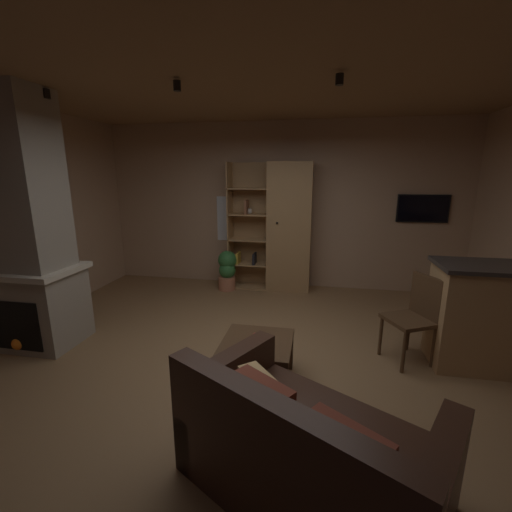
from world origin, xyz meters
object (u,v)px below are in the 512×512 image
(stone_fireplace, at_px, (26,237))
(coffee_table, at_px, (257,349))
(leather_couch, at_px, (305,452))
(potted_floor_plant, at_px, (227,269))
(table_book_0, at_px, (257,337))
(wall_mounted_tv, at_px, (423,209))
(bookshelf_cabinet, at_px, (284,228))
(dining_chair, at_px, (416,313))

(stone_fireplace, distance_m, coffee_table, 2.80)
(leather_couch, height_order, coffee_table, leather_couch)
(leather_couch, distance_m, potted_floor_plant, 3.90)
(leather_couch, xyz_separation_m, table_book_0, (-0.50, 1.15, 0.13))
(table_book_0, bearing_deg, stone_fireplace, 174.82)
(potted_floor_plant, distance_m, wall_mounted_tv, 3.30)
(leather_couch, bearing_deg, potted_floor_plant, 112.17)
(stone_fireplace, xyz_separation_m, table_book_0, (2.61, -0.24, -0.83))
(stone_fireplace, bearing_deg, bookshelf_cabinet, 43.30)
(potted_floor_plant, height_order, wall_mounted_tv, wall_mounted_tv)
(leather_couch, xyz_separation_m, wall_mounted_tv, (1.63, 4.03, 1.10))
(stone_fireplace, relative_size, dining_chair, 3.02)
(stone_fireplace, xyz_separation_m, wall_mounted_tv, (4.75, 2.64, 0.14))
(coffee_table, bearing_deg, stone_fireplace, 173.51)
(potted_floor_plant, bearing_deg, dining_chair, -36.17)
(coffee_table, relative_size, potted_floor_plant, 0.96)
(bookshelf_cabinet, relative_size, coffee_table, 3.29)
(stone_fireplace, xyz_separation_m, leather_couch, (3.12, -1.39, -0.95))
(leather_couch, bearing_deg, bookshelf_cabinet, 98.04)
(dining_chair, height_order, potted_floor_plant, dining_chair)
(wall_mounted_tv, bearing_deg, bookshelf_cabinet, -174.47)
(bookshelf_cabinet, distance_m, leather_couch, 3.93)
(coffee_table, xyz_separation_m, potted_floor_plant, (-0.98, 2.52, 0.02))
(table_book_0, xyz_separation_m, dining_chair, (1.55, 0.62, 0.10))
(leather_couch, height_order, table_book_0, leather_couch)
(dining_chair, bearing_deg, stone_fireplace, -174.76)
(potted_floor_plant, relative_size, wall_mounted_tv, 0.87)
(table_book_0, height_order, wall_mounted_tv, wall_mounted_tv)
(dining_chair, xyz_separation_m, wall_mounted_tv, (0.59, 2.26, 0.87))
(dining_chair, relative_size, wall_mounted_tv, 1.19)
(table_book_0, relative_size, wall_mounted_tv, 0.14)
(bookshelf_cabinet, bearing_deg, stone_fireplace, -136.70)
(wall_mounted_tv, bearing_deg, table_book_0, -126.62)
(stone_fireplace, bearing_deg, leather_couch, -23.97)
(potted_floor_plant, xyz_separation_m, wall_mounted_tv, (3.10, 0.42, 1.04))
(coffee_table, bearing_deg, potted_floor_plant, 111.16)
(table_book_0, bearing_deg, coffee_table, -81.09)
(stone_fireplace, height_order, bookshelf_cabinet, stone_fireplace)
(potted_floor_plant, bearing_deg, coffee_table, -68.84)
(bookshelf_cabinet, relative_size, table_book_0, 19.91)
(coffee_table, distance_m, table_book_0, 0.11)
(dining_chair, bearing_deg, table_book_0, -158.26)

